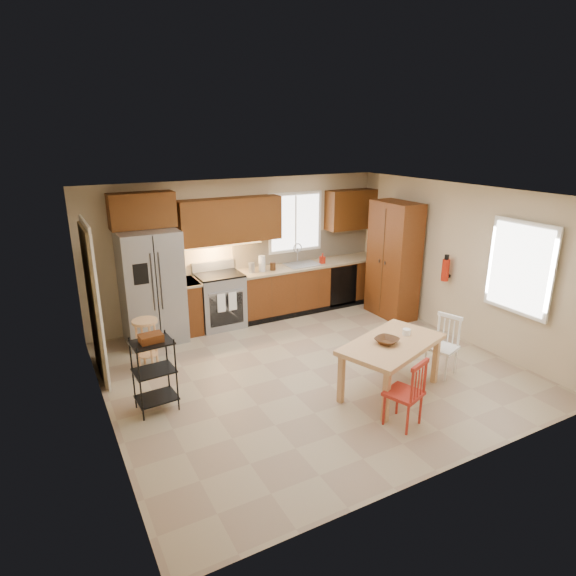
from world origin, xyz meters
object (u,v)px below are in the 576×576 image
(pantry, at_px, (394,260))
(bar_stool, at_px, (147,344))
(range_stove, at_px, (220,301))
(utility_cart, at_px, (154,374))
(dining_table, at_px, (390,368))
(chair_white, at_px, (442,346))
(chair_red, at_px, (404,392))
(table_bowl, at_px, (387,344))
(fire_extinguisher, at_px, (445,270))
(table_jar, at_px, (406,333))
(soap_bottle, at_px, (322,258))
(refrigerator, at_px, (152,287))

(pantry, height_order, bar_stool, pantry)
(range_stove, bearing_deg, utility_cart, -127.29)
(pantry, height_order, dining_table, pantry)
(chair_white, relative_size, utility_cart, 0.89)
(chair_red, distance_m, chair_white, 1.48)
(table_bowl, bearing_deg, chair_red, -111.86)
(dining_table, distance_m, chair_white, 0.95)
(chair_white, distance_m, bar_stool, 4.17)
(fire_extinguisher, xyz_separation_m, dining_table, (-2.04, -1.15, -0.75))
(table_bowl, distance_m, utility_cart, 2.89)
(table_jar, height_order, bar_stool, table_jar)
(range_stove, bearing_deg, table_bowl, -71.72)
(range_stove, xyz_separation_m, bar_stool, (-1.49, -0.99, -0.09))
(chair_red, bearing_deg, table_jar, 28.52)
(soap_bottle, height_order, table_bowl, soap_bottle)
(fire_extinguisher, xyz_separation_m, table_bowl, (-2.13, -1.15, -0.40))
(soap_bottle, distance_m, table_bowl, 3.26)
(fire_extinguisher, height_order, dining_table, fire_extinguisher)
(pantry, distance_m, bar_stool, 4.52)
(bar_stool, bearing_deg, utility_cart, -85.08)
(table_bowl, height_order, table_jar, table_jar)
(range_stove, distance_m, bar_stool, 1.79)
(dining_table, xyz_separation_m, chair_white, (0.95, 0.05, 0.07))
(bar_stool, distance_m, utility_cart, 1.18)
(pantry, distance_m, fire_extinguisher, 1.07)
(range_stove, height_order, table_jar, range_stove)
(soap_bottle, xyz_separation_m, fire_extinguisher, (1.15, -1.95, 0.10))
(refrigerator, distance_m, bar_stool, 1.13)
(refrigerator, bearing_deg, fire_extinguisher, -24.52)
(chair_red, xyz_separation_m, utility_cart, (-2.44, 1.67, 0.05))
(chair_white, height_order, utility_cart, utility_cart)
(fire_extinguisher, distance_m, dining_table, 2.46)
(soap_bottle, distance_m, pantry, 1.31)
(dining_table, bearing_deg, soap_bottle, 54.35)
(range_stove, distance_m, chair_red, 3.91)
(refrigerator, height_order, bar_stool, refrigerator)
(soap_bottle, height_order, dining_table, soap_bottle)
(table_jar, bearing_deg, table_bowl, -167.47)
(fire_extinguisher, relative_size, utility_cart, 0.38)
(chair_white, bearing_deg, bar_stool, 39.49)
(bar_stool, bearing_deg, soap_bottle, 27.25)
(dining_table, distance_m, table_jar, 0.50)
(soap_bottle, relative_size, chair_red, 0.23)
(utility_cart, bearing_deg, table_jar, -20.46)
(chair_red, distance_m, table_jar, 1.04)
(range_stove, bearing_deg, table_jar, -64.84)
(dining_table, bearing_deg, chair_red, -137.92)
(table_bowl, distance_m, bar_stool, 3.37)
(soap_bottle, bearing_deg, bar_stool, -165.51)
(refrigerator, height_order, utility_cart, refrigerator)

